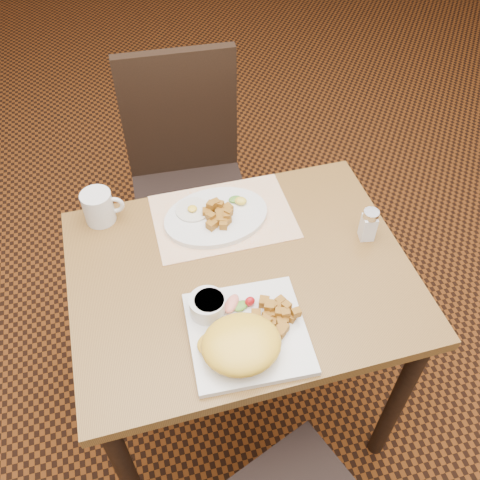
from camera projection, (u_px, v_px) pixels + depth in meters
name	position (u px, v px, depth m)	size (l,w,h in m)	color
ground	(241.00, 398.00, 1.98)	(8.00, 8.00, 0.00)	black
table	(241.00, 295.00, 1.50)	(0.90, 0.70, 0.75)	brown
chair_far	(188.00, 172.00, 2.01)	(0.45, 0.45, 0.97)	black
placemat	(223.00, 217.00, 1.55)	(0.40, 0.28, 0.00)	white
plate_square	(248.00, 333.00, 1.28)	(0.28, 0.28, 0.02)	silver
plate_oval	(216.00, 217.00, 1.54)	(0.30, 0.23, 0.02)	silver
hollandaise_mound	(240.00, 345.00, 1.22)	(0.19, 0.17, 0.07)	yellow
ramekin	(207.00, 305.00, 1.30)	(0.09, 0.09, 0.05)	silver
garnish_sq	(238.00, 304.00, 1.32)	(0.09, 0.07, 0.03)	#387223
fried_egg	(193.00, 210.00, 1.54)	(0.10, 0.10, 0.02)	white
garnish_ov	(239.00, 200.00, 1.56)	(0.05, 0.05, 0.02)	#387223
salt_shaker	(369.00, 224.00, 1.46)	(0.05, 0.05, 0.10)	white
coffee_mug	(99.00, 207.00, 1.51)	(0.12, 0.09, 0.10)	silver
home_fries_sq	(276.00, 315.00, 1.29)	(0.12, 0.13, 0.04)	#AC6F1B
home_fries_ov	(219.00, 214.00, 1.52)	(0.09, 0.10, 0.04)	#AC6F1B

